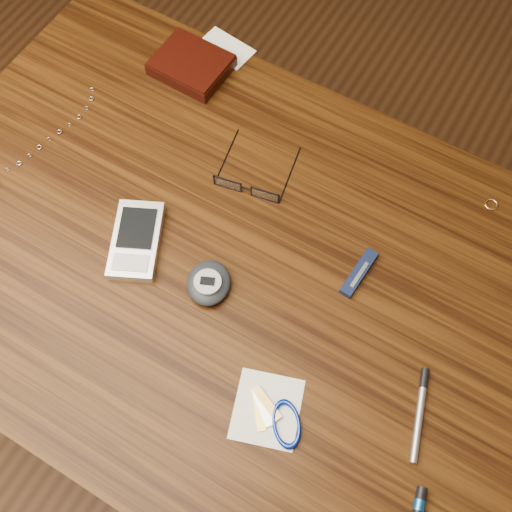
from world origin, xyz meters
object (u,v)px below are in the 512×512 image
(pedometer, at_px, (209,283))
(notepad_keys, at_px, (277,417))
(eyeglasses, at_px, (248,186))
(pocket_knife, at_px, (359,273))
(silver_pen, at_px, (420,407))
(desk, at_px, (227,287))
(wallet_and_card, at_px, (192,64))
(pda_phone, at_px, (136,240))

(pedometer, bearing_deg, notepad_keys, -32.71)
(notepad_keys, bearing_deg, eyeglasses, 126.97)
(pedometer, bearing_deg, pocket_knife, 35.43)
(silver_pen, bearing_deg, desk, 170.78)
(pocket_knife, relative_size, silver_pen, 0.67)
(silver_pen, bearing_deg, pedometer, 178.82)
(wallet_and_card, relative_size, notepad_keys, 1.24)
(pda_phone, relative_size, pocket_knife, 1.74)
(wallet_and_card, xyz_separation_m, notepad_keys, (0.40, -0.43, -0.01))
(wallet_and_card, height_order, pocket_knife, wallet_and_card)
(eyeglasses, relative_size, pocket_knife, 1.57)
(notepad_keys, bearing_deg, silver_pen, 34.21)
(pda_phone, bearing_deg, pocket_knife, 21.51)
(wallet_and_card, bearing_deg, pocket_knife, -25.81)
(silver_pen, bearing_deg, pda_phone, 178.55)
(pda_phone, relative_size, pedometer, 1.59)
(pedometer, xyz_separation_m, notepad_keys, (0.17, -0.11, -0.01))
(notepad_keys, relative_size, pocket_knife, 1.52)
(desk, height_order, silver_pen, silver_pen)
(desk, xyz_separation_m, pocket_knife, (0.18, 0.08, 0.11))
(eyeglasses, bearing_deg, pocket_knife, -11.15)
(eyeglasses, bearing_deg, pedometer, -78.20)
(silver_pen, bearing_deg, wallet_and_card, 149.74)
(wallet_and_card, relative_size, silver_pen, 1.26)
(desk, relative_size, pedometer, 11.38)
(desk, relative_size, pocket_knife, 12.46)
(pda_phone, bearing_deg, desk, 18.95)
(notepad_keys, height_order, pocket_knife, pocket_knife)
(eyeglasses, relative_size, silver_pen, 1.05)
(eyeglasses, xyz_separation_m, pocket_knife, (0.21, -0.04, -0.01))
(desk, relative_size, wallet_and_card, 6.60)
(eyeglasses, height_order, pedometer, pedometer)
(pda_phone, distance_m, pedometer, 0.13)
(desk, distance_m, eyeglasses, 0.16)
(wallet_and_card, height_order, silver_pen, wallet_and_card)
(pedometer, relative_size, notepad_keys, 0.72)
(desk, height_order, wallet_and_card, wallet_and_card)
(eyeglasses, bearing_deg, silver_pen, -25.36)
(wallet_and_card, xyz_separation_m, pedometer, (0.23, -0.32, -0.00))
(pda_phone, bearing_deg, wallet_and_card, 108.76)
(wallet_and_card, relative_size, pda_phone, 1.09)
(pocket_knife, bearing_deg, wallet_and_card, 154.19)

